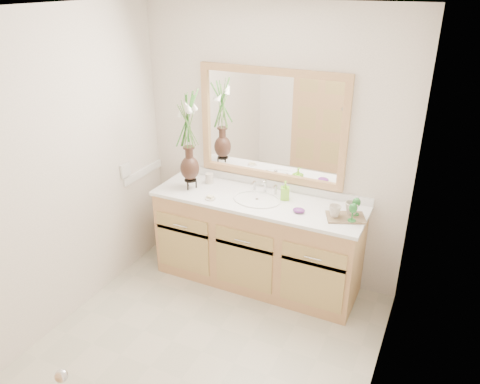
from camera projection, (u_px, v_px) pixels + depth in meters
The scene contains 21 objects.
floor at pixel (202, 352), 3.50m from camera, with size 2.60×2.60×0.00m, color beige.
ceiling at pixel (187, 9), 2.49m from camera, with size 2.40×2.60×0.02m, color white.
wall_back at pixel (271, 148), 4.06m from camera, with size 2.40×0.02×2.40m, color white.
wall_front at pixel (36, 338), 1.93m from camera, with size 2.40×0.02×2.40m, color white.
wall_left at pixel (56, 178), 3.47m from camera, with size 0.02×2.60×2.40m, color white.
wall_right at pixel (387, 253), 2.53m from camera, with size 0.02×2.60×2.40m, color white.
vanity at pixel (257, 242), 4.17m from camera, with size 1.80×0.55×0.80m.
counter at pixel (258, 201), 3.99m from camera, with size 1.84×0.57×0.03m, color white.
sink at pixel (257, 206), 3.99m from camera, with size 0.38×0.34×0.23m.
mirror at pixel (271, 126), 3.96m from camera, with size 1.32×0.04×0.97m.
switch_plate at pixel (125, 170), 4.18m from camera, with size 0.02×0.12×0.12m, color white.
flower_vase at pixel (188, 129), 3.96m from camera, with size 0.20×0.20×0.81m.
tumbler at pixel (209, 178), 4.27m from camera, with size 0.07×0.07×0.09m, color beige.
soap_dish at pixel (210, 198), 3.98m from camera, with size 0.09×0.09×0.03m.
soap_bottle at pixel (285, 191), 3.95m from camera, with size 0.07×0.07×0.15m, color #91ED37.
purple_dish at pixel (299, 210), 3.75m from camera, with size 0.10×0.08×0.04m, color #68287A.
tray at pixel (346, 217), 3.67m from camera, with size 0.30×0.20×0.01m, color brown.
mug_left at pixel (335, 211), 3.65m from camera, with size 0.10×0.09×0.10m, color beige.
mug_right at pixel (352, 208), 3.68m from camera, with size 0.11×0.10×0.11m, color beige.
goblet_front at pixel (353, 209), 3.56m from camera, with size 0.07×0.07×0.15m.
goblet_back at pixel (356, 203), 3.66m from camera, with size 0.06×0.06×0.14m.
Camera 1 is at (1.41, -2.29, 2.56)m, focal length 35.00 mm.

